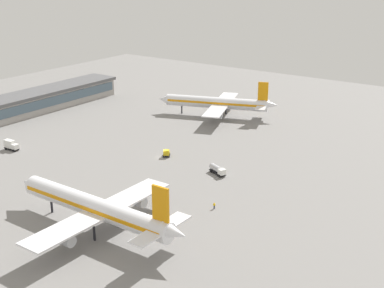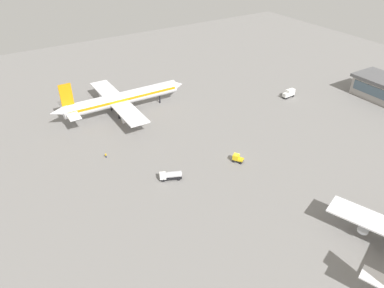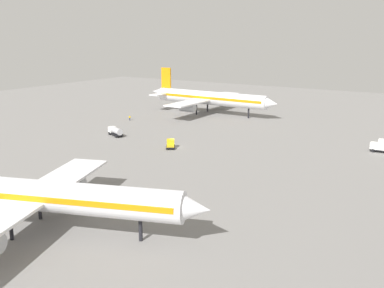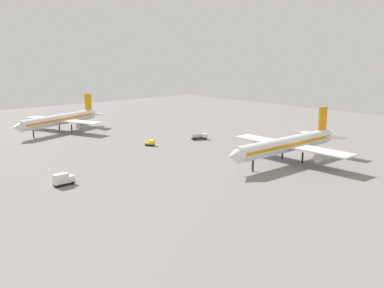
{
  "view_description": "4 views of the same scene",
  "coord_description": "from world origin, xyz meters",
  "px_view_note": "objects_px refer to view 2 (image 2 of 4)",
  "views": [
    {
      "loc": [
        126.44,
        100.52,
        60.25
      ],
      "look_at": [
        -0.22,
        11.46,
        6.66
      ],
      "focal_mm": 49.74,
      "sensor_mm": 36.0,
      "label": 1
    },
    {
      "loc": [
        -70.5,
        60.68,
        64.74
      ],
      "look_at": [
        9.0,
        10.75,
        4.27
      ],
      "focal_mm": 33.73,
      "sensor_mm": 36.0,
      "label": 2
    },
    {
      "loc": [
        -89.06,
        -61.9,
        28.19
      ],
      "look_at": [
        -1.85,
        -6.29,
        2.24
      ],
      "focal_mm": 40.68,
      "sensor_mm": 36.0,
      "label": 3
    },
    {
      "loc": [
        127.93,
        -93.67,
        34.1
      ],
      "look_at": [
        16.56,
        5.59,
        2.78
      ],
      "focal_mm": 40.88,
      "sensor_mm": 36.0,
      "label": 4
    }
  ],
  "objects_px": {
    "catering_truck": "(289,93)",
    "ground_crew_worker": "(106,155)",
    "airplane_taxiing": "(121,99)",
    "baggage_tug": "(237,158)",
    "fuel_truck": "(171,175)"
  },
  "relations": [
    {
      "from": "catering_truck",
      "to": "ground_crew_worker",
      "type": "relative_size",
      "value": 3.41
    },
    {
      "from": "catering_truck",
      "to": "ground_crew_worker",
      "type": "distance_m",
      "value": 80.18
    },
    {
      "from": "baggage_tug",
      "to": "fuel_truck",
      "type": "relative_size",
      "value": 0.57
    },
    {
      "from": "baggage_tug",
      "to": "fuel_truck",
      "type": "distance_m",
      "value": 21.88
    },
    {
      "from": "airplane_taxiing",
      "to": "ground_crew_worker",
      "type": "xyz_separation_m",
      "value": [
        -25.45,
        16.31,
        -5.0
      ]
    },
    {
      "from": "airplane_taxiing",
      "to": "catering_truck",
      "type": "xyz_separation_m",
      "value": [
        -23.89,
        -63.85,
        -4.15
      ]
    },
    {
      "from": "catering_truck",
      "to": "fuel_truck",
      "type": "distance_m",
      "value": 71.66
    },
    {
      "from": "baggage_tug",
      "to": "catering_truck",
      "type": "xyz_separation_m",
      "value": [
        24.93,
        -46.62,
        0.54
      ]
    },
    {
      "from": "airplane_taxiing",
      "to": "ground_crew_worker",
      "type": "bearing_deg",
      "value": -122.12
    },
    {
      "from": "airplane_taxiing",
      "to": "catering_truck",
      "type": "bearing_deg",
      "value": -19.98
    },
    {
      "from": "catering_truck",
      "to": "ground_crew_worker",
      "type": "height_order",
      "value": "catering_truck"
    },
    {
      "from": "fuel_truck",
      "to": "airplane_taxiing",
      "type": "bearing_deg",
      "value": -72.12
    },
    {
      "from": "airplane_taxiing",
      "to": "baggage_tug",
      "type": "distance_m",
      "value": 51.98
    },
    {
      "from": "airplane_taxiing",
      "to": "fuel_truck",
      "type": "bearing_deg",
      "value": -95.0
    },
    {
      "from": "airplane_taxiing",
      "to": "catering_truck",
      "type": "height_order",
      "value": "airplane_taxiing"
    }
  ]
}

